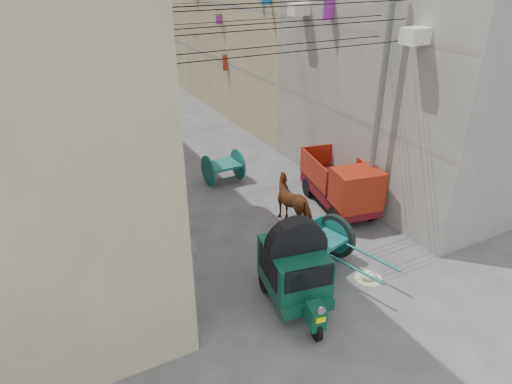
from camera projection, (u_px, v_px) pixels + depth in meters
ground at (415, 376)px, 10.21m from camera, size 140.00×140.00×0.00m
shutters_left at (121, 176)px, 16.04m from camera, size 0.18×14.40×2.88m
signboards at (139, 56)px, 25.64m from camera, size 8.22×40.52×5.67m
utility_poles at (164, 60)px, 21.73m from camera, size 7.40×22.20×8.00m
overhead_cables at (177, 2)px, 18.42m from camera, size 7.40×22.52×1.12m
auto_rickshaw at (295, 267)px, 11.91m from camera, size 1.92×2.88×1.96m
tonga_cart at (323, 243)px, 13.65m from camera, size 1.93×3.31×1.41m
mini_truck at (344, 188)px, 16.34m from camera, size 2.28×3.87×2.04m
second_cart at (223, 166)px, 18.81m from camera, size 1.49×1.33×1.27m
feed_sack at (369, 275)px, 13.25m from camera, size 0.49×0.39×0.25m
horse at (295, 201)px, 15.85m from camera, size 1.28×2.05×1.61m
distant_car_white at (124, 96)px, 28.80m from camera, size 2.41×3.68×1.17m
distant_car_grey at (145, 70)px, 35.54m from camera, size 1.69×3.69×1.17m
distant_car_green at (102, 65)px, 36.84m from camera, size 2.53×4.82×1.33m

